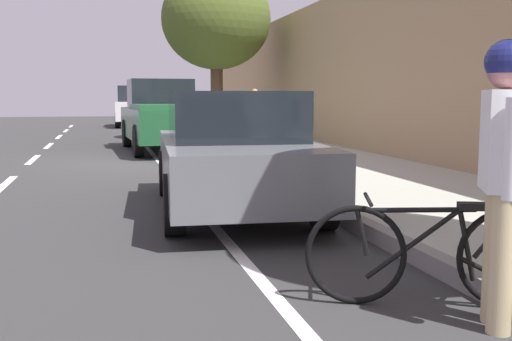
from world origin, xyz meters
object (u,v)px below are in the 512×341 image
object	(u,v)px
pedestrian_on_phone	(255,110)
fire_hydrant	(299,150)
parked_suv_white_far	(136,106)
parked_pickup_green_mid	(165,117)
parked_sedan_grey_second	(233,152)
bicycle_at_curb	(432,254)
street_tree_mid_block	(216,20)
cyclist_with_backpack	(508,154)

from	to	relation	value
pedestrian_on_phone	fire_hydrant	size ratio (longest dim) A/B	1.86
parked_suv_white_far	fire_hydrant	bearing A→B (deg)	-85.85
parked_pickup_green_mid	parked_suv_white_far	xyz separation A→B (m)	(-0.07, 14.06, 0.13)
parked_sedan_grey_second	bicycle_at_curb	size ratio (longest dim) A/B	2.71
parked_pickup_green_mid	pedestrian_on_phone	xyz separation A→B (m)	(3.24, 2.93, 0.14)
street_tree_mid_block	pedestrian_on_phone	world-z (taller)	street_tree_mid_block
cyclist_with_backpack	parked_pickup_green_mid	bearing A→B (deg)	93.43
cyclist_with_backpack	bicycle_at_curb	bearing A→B (deg)	115.60
cyclist_with_backpack	fire_hydrant	xyz separation A→B (m)	(0.67, 6.22, -0.52)
cyclist_with_backpack	fire_hydrant	world-z (taller)	cyclist_with_backpack
street_tree_mid_block	fire_hydrant	world-z (taller)	street_tree_mid_block
cyclist_with_backpack	pedestrian_on_phone	bearing A→B (deg)	81.54
cyclist_with_backpack	parked_sedan_grey_second	bearing A→B (deg)	100.48
parked_suv_white_far	pedestrian_on_phone	xyz separation A→B (m)	(3.31, -11.13, 0.01)
parked_sedan_grey_second	cyclist_with_backpack	xyz separation A→B (m)	(0.81, -4.38, 0.36)
parked_suv_white_far	cyclist_with_backpack	size ratio (longest dim) A/B	2.66
parked_suv_white_far	cyclist_with_backpack	bearing A→B (deg)	-88.18
cyclist_with_backpack	street_tree_mid_block	distance (m)	17.42
street_tree_mid_block	parked_suv_white_far	bearing A→B (deg)	101.85
parked_pickup_green_mid	parked_sedan_grey_second	bearing A→B (deg)	-90.02
cyclist_with_backpack	pedestrian_on_phone	distance (m)	16.55
cyclist_with_backpack	street_tree_mid_block	world-z (taller)	street_tree_mid_block
parked_suv_white_far	bicycle_at_curb	size ratio (longest dim) A/B	2.87
parked_pickup_green_mid	pedestrian_on_phone	distance (m)	4.37
bicycle_at_curb	fire_hydrant	bearing A→B (deg)	81.17
bicycle_at_curb	street_tree_mid_block	size ratio (longest dim) A/B	0.30
parked_sedan_grey_second	parked_suv_white_far	world-z (taller)	parked_suv_white_far
bicycle_at_curb	parked_sedan_grey_second	bearing A→B (deg)	98.55
parked_pickup_green_mid	fire_hydrant	xyz separation A→B (m)	(1.48, -7.22, -0.31)
parked_sedan_grey_second	bicycle_at_curb	distance (m)	3.98
bicycle_at_curb	street_tree_mid_block	xyz separation A→B (m)	(1.53, 16.67, 3.64)
pedestrian_on_phone	fire_hydrant	distance (m)	10.32
street_tree_mid_block	parked_sedan_grey_second	bearing A→B (deg)	-99.41
parked_suv_white_far	bicycle_at_curb	world-z (taller)	parked_suv_white_far
parked_suv_white_far	fire_hydrant	xyz separation A→B (m)	(1.55, -21.28, -0.44)
street_tree_mid_block	parked_pickup_green_mid	bearing A→B (deg)	-119.78
parked_sedan_grey_second	parked_suv_white_far	size ratio (longest dim) A/B	0.94
parked_sedan_grey_second	parked_pickup_green_mid	xyz separation A→B (m)	(0.00, 9.07, 0.15)
parked_suv_white_far	parked_pickup_green_mid	bearing A→B (deg)	-89.73
parked_sedan_grey_second	cyclist_with_backpack	world-z (taller)	cyclist_with_backpack
parked_pickup_green_mid	fire_hydrant	bearing A→B (deg)	-78.42
parked_sedan_grey_second	street_tree_mid_block	xyz separation A→B (m)	(2.11, 12.76, 3.26)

